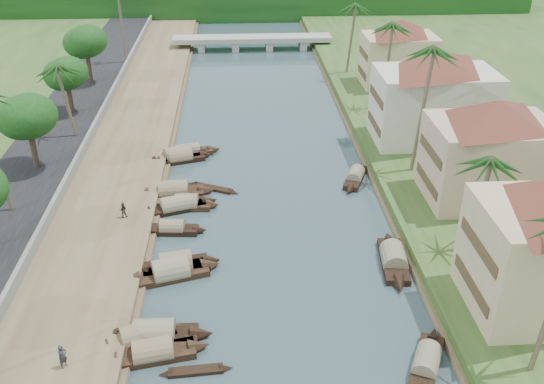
{
  "coord_description": "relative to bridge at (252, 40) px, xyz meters",
  "views": [
    {
      "loc": [
        -3.06,
        -35.25,
        29.03
      ],
      "look_at": [
        0.0,
        14.68,
        2.0
      ],
      "focal_mm": 40.0,
      "sensor_mm": 36.0,
      "label": 1
    }
  ],
  "objects": [
    {
      "name": "person_near",
      "position": [
        -14.55,
        -77.75,
        -0.06
      ],
      "size": [
        0.7,
        0.75,
        1.73
      ],
      "primitive_type": "imported",
      "rotation": [
        0.0,
        0.0,
        0.94
      ],
      "color": "#2A2D33",
      "rests_on": "left_bank"
    },
    {
      "name": "sampan_12",
      "position": [
        -8.77,
        -44.29,
        -1.32
      ],
      "size": [
        7.88,
        3.15,
        1.89
      ],
      "rotation": [
        0.0,
        0.0,
        0.23
      ],
      "color": "black",
      "rests_on": "ground"
    },
    {
      "name": "building_mid",
      "position": [
        19.99,
        -58.0,
        4.41
      ],
      "size": [
        14.11,
        14.11,
        9.7
      ],
      "color": "#C8A88E",
      "rests_on": "right_bank"
    },
    {
      "name": "sampan_2",
      "position": [
        -9.12,
        -76.46,
        -1.31
      ],
      "size": [
        7.97,
        2.99,
        2.08
      ],
      "rotation": [
        0.0,
        0.0,
        0.19
      ],
      "color": "black",
      "rests_on": "ground"
    },
    {
      "name": "sampan_11",
      "position": [
        -9.55,
        -45.83,
        -1.31
      ],
      "size": [
        7.68,
        3.74,
        2.17
      ],
      "rotation": [
        0.0,
        0.0,
        0.29
      ],
      "color": "black",
      "rests_on": "ground"
    },
    {
      "name": "road",
      "position": [
        -24.5,
        -52.0,
        -1.02
      ],
      "size": [
        8.0,
        180.0,
        1.4
      ],
      "primitive_type": "cube",
      "color": "black",
      "rests_on": "ground"
    },
    {
      "name": "ground",
      "position": [
        -0.0,
        -72.0,
        -1.72
      ],
      "size": [
        220.0,
        220.0,
        0.0
      ],
      "primitive_type": "plane",
      "color": "#32464C",
      "rests_on": "ground"
    },
    {
      "name": "sampan_3",
      "position": [
        -9.22,
        -74.63,
        -1.31
      ],
      "size": [
        8.37,
        2.05,
        2.24
      ],
      "rotation": [
        0.0,
        0.0,
        -0.01
      ],
      "color": "black",
      "rests_on": "ground"
    },
    {
      "name": "person_far",
      "position": [
        -13.64,
        -59.05,
        -0.19
      ],
      "size": [
        0.76,
        0.63,
        1.46
      ],
      "primitive_type": "imported",
      "rotation": [
        0.0,
        0.0,
        3.25
      ],
      "color": "#352D25",
      "rests_on": "left_bank"
    },
    {
      "name": "palm_6",
      "position": [
        -22.0,
        -41.03,
        7.76
      ],
      "size": [
        3.2,
        3.2,
        9.8
      ],
      "color": "brown",
      "rests_on": "ground"
    },
    {
      "name": "sampan_14",
      "position": [
        8.78,
        -78.54,
        -1.32
      ],
      "size": [
        4.65,
        7.68,
        1.94
      ],
      "rotation": [
        0.0,
        0.0,
        1.13
      ],
      "color": "black",
      "rests_on": "ground"
    },
    {
      "name": "tree_3",
      "position": [
        -24.0,
        -49.17,
        5.17
      ],
      "size": [
        5.4,
        5.4,
        7.79
      ],
      "color": "#473A28",
      "rests_on": "ground"
    },
    {
      "name": "tree_5",
      "position": [
        -24.0,
        -21.16,
        5.45
      ],
      "size": [
        5.37,
        5.37,
        8.07
      ],
      "color": "#473A28",
      "rests_on": "ground"
    },
    {
      "name": "canoe_1",
      "position": [
        -6.23,
        -77.96,
        -1.62
      ],
      "size": [
        4.93,
        1.14,
        0.79
      ],
      "rotation": [
        0.0,
        0.0,
        0.07
      ],
      "color": "black",
      "rests_on": "ground"
    },
    {
      "name": "right_bank",
      "position": [
        19.0,
        -52.0,
        -1.12
      ],
      "size": [
        16.0,
        180.0,
        1.2
      ],
      "primitive_type": "cube",
      "color": "#25471C",
      "rests_on": "ground"
    },
    {
      "name": "sampan_4",
      "position": [
        -10.26,
        -74.85,
        -1.31
      ],
      "size": [
        7.19,
        3.85,
        2.04
      ],
      "rotation": [
        0.0,
        0.0,
        0.35
      ],
      "color": "black",
      "rests_on": "ground"
    },
    {
      "name": "sampan_5",
      "position": [
        -8.37,
        -66.47,
        -1.3
      ],
      "size": [
        7.75,
        3.32,
        2.39
      ],
      "rotation": [
        0.0,
        0.0,
        0.2
      ],
      "color": "black",
      "rests_on": "ground"
    },
    {
      "name": "tree_6",
      "position": [
        24.0,
        -42.93,
        4.58
      ],
      "size": [
        4.94,
        4.94,
        7.21
      ],
      "color": "#473A28",
      "rests_on": "ground"
    },
    {
      "name": "canoe_2",
      "position": [
        -5.77,
        -52.66,
        -1.62
      ],
      "size": [
        5.68,
        3.36,
        0.86
      ],
      "rotation": [
        0.0,
        0.0,
        -0.45
      ],
      "color": "black",
      "rests_on": "ground"
    },
    {
      "name": "palm_1",
      "position": [
        16.0,
        -66.47,
        7.32
      ],
      "size": [
        3.2,
        3.2,
        9.57
      ],
      "color": "brown",
      "rests_on": "ground"
    },
    {
      "name": "sampan_13",
      "position": [
        -9.78,
        -45.45,
        -1.3
      ],
      "size": [
        8.63,
        4.96,
        2.34
      ],
      "rotation": [
        0.0,
        0.0,
        0.39
      ],
      "color": "black",
      "rests_on": "ground"
    },
    {
      "name": "building_far",
      "position": [
        18.99,
        -44.0,
        4.66
      ],
      "size": [
        15.59,
        15.59,
        10.2
      ],
      "color": "beige",
      "rests_on": "right_bank"
    },
    {
      "name": "retaining_wall",
      "position": [
        -20.2,
        -52.0,
        -0.37
      ],
      "size": [
        0.4,
        180.0,
        1.1
      ],
      "primitive_type": "cube",
      "color": "slate",
      "rests_on": "left_bank"
    },
    {
      "name": "sampan_8",
      "position": [
        -8.13,
        -56.33,
        -1.31
      ],
      "size": [
        6.44,
        1.96,
        2.01
      ],
      "rotation": [
        0.0,
        0.0,
        -0.06
      ],
      "color": "black",
      "rests_on": "ground"
    },
    {
      "name": "sampan_6",
      "position": [
        -8.7,
        -67.41,
        -1.3
      ],
      "size": [
        8.51,
        4.18,
        2.45
      ],
      "rotation": [
        0.0,
        0.0,
        0.29
      ],
      "color": "black",
      "rests_on": "ground"
    },
    {
      "name": "palm_7",
      "position": [
        14.0,
        -18.01,
        9.24
      ],
      "size": [
        3.2,
        3.2,
        11.55
      ],
      "color": "brown",
      "rests_on": "ground"
    },
    {
      "name": "tree_4",
      "position": [
        -24.0,
        -33.21,
        4.6
      ],
      "size": [
        4.82,
        4.82,
        6.98
      ],
      "color": "#473A28",
      "rests_on": "ground"
    },
    {
      "name": "sampan_10",
      "position": [
        -9.61,
        -53.72,
        -1.3
      ],
      "size": [
        8.4,
        2.27,
        2.28
      ],
      "rotation": [
        0.0,
        0.0,
        0.05
      ],
      "color": "black",
      "rests_on": "ground"
    },
    {
      "name": "sampan_15",
      "position": [
        9.46,
        -66.71,
        -1.3
      ],
      "size": [
        2.58,
        8.73,
        2.29
      ],
      "rotation": [
        0.0,
        0.0,
        1.47
      ],
      "color": "black",
      "rests_on": "ground"
    },
    {
      "name": "palm_3",
      "position": [
        16.0,
        -33.5,
        9.97
      ],
      "size": [
        3.2,
        3.2,
        12.31
      ],
      "color": "brown",
      "rests_on": "ground"
    },
    {
      "name": "building_distant",
      "position": [
        19.99,
        -24.0,
        4.16
      ],
      "size": [
        12.62,
        12.62,
        9.2
      ],
      "color": "beige",
      "rests_on": "right_bank"
    },
    {
      "name": "sampan_16",
      "position": [
        9.07,
        -51.58,
        -1.32
      ],
      "size": [
        3.98,
        7.33,
        1.85
      ],
      "rotation": [
        0.0,
        0.0,
        1.19
      ],
      "color": "black",
      "rests_on": "ground"
    },
    {
      "name": "bridge",
      "position": [
        0.0,
        0.0,
        0.0
      ],
      "size": [
        28.0,
        4.0,
        2.4
      ],
      "color": "gray",
      "rests_on": "ground"
    },
    {
      "name": "palm_2",
      "position": [
        15.0,
        -51.85,
        11.82
      ],
      "size": [
        3.2,
        3.2,
        14.24
      ],
      "color": "brown",
      "rests_on": "ground"
    },
    {
      "name": "left_bank",
      "position": [
        -16.0,
        -52.0,
        -1.32
      ],
      "size": [
        10.0,
        180.0,
        0.8
      ],
      "primitive_type": "cube",
      "color": "brown",
      "rests_on": "ground"
    },
    {
      "name": "sampan_9",
      "position": [
        -9.12,
        -56.73,
        -1.31
      ],
      "size": [
        8.46,
        4.1,
        2.13
      ],
      "rotation": [
        0.0,
        0.0,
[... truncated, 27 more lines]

